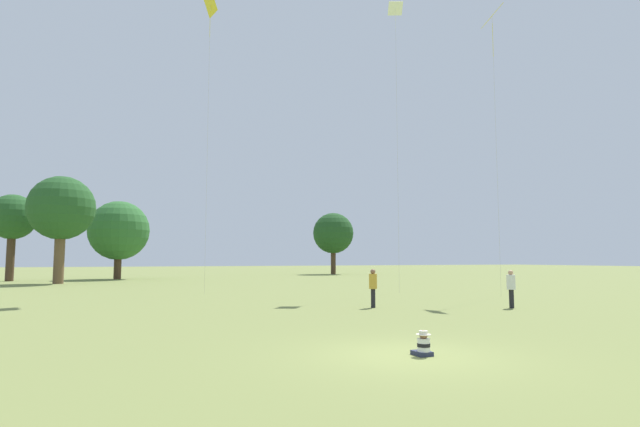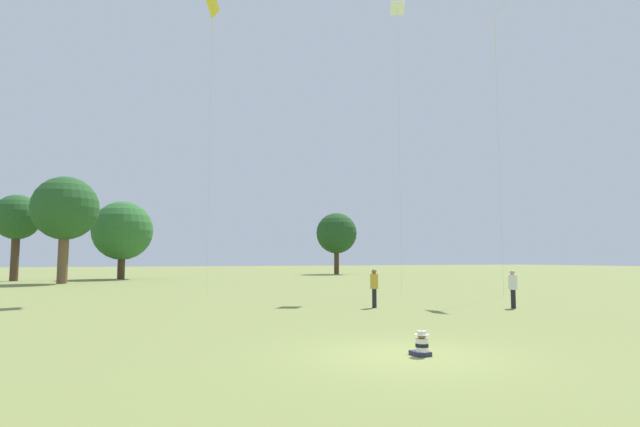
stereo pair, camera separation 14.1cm
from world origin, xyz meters
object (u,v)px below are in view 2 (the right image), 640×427
object	(u,v)px
seated_toddler	(421,345)
person_standing_1	(374,285)
distant_tree_1	(123,231)
distant_tree_2	(65,209)
distant_tree_3	(336,233)
person_standing_0	(513,286)
kite_0	(495,22)
kite_3	(212,12)
kite_1	(398,23)
distant_tree_0	(17,218)

from	to	relation	value
seated_toddler	person_standing_1	distance (m)	11.34
seated_toddler	distant_tree_1	distance (m)	50.41
distant_tree_2	distant_tree_3	world-z (taller)	distant_tree_2
seated_toddler	person_standing_0	world-z (taller)	person_standing_0
distant_tree_2	distant_tree_3	xyz separation A→B (m)	(34.72, 16.42, -0.76)
person_standing_0	person_standing_1	world-z (taller)	person_standing_1
seated_toddler	distant_tree_2	distance (m)	42.95
seated_toddler	person_standing_1	world-z (taller)	person_standing_1
kite_0	distant_tree_2	distance (m)	38.97
kite_3	distant_tree_2	size ratio (longest dim) A/B	2.03
kite_0	kite_3	bearing A→B (deg)	-55.00
kite_1	kite_0	bearing A→B (deg)	-161.76
person_standing_0	distant_tree_2	world-z (taller)	distant_tree_2
distant_tree_1	distant_tree_3	xyz separation A→B (m)	(29.64, 7.64, 0.65)
person_standing_0	kite_0	xyz separation A→B (m)	(4.80, 5.83, 15.94)
kite_1	distant_tree_2	world-z (taller)	kite_1
kite_3	distant_tree_1	distance (m)	30.85
seated_toddler	person_standing_1	bearing A→B (deg)	68.25
kite_1	person_standing_0	bearing A→B (deg)	154.54
distant_tree_2	person_standing_0	bearing A→B (deg)	-57.82
seated_toddler	person_standing_0	xyz separation A→B (m)	(10.13, 7.79, 0.76)
distant_tree_0	distant_tree_3	size ratio (longest dim) A/B	0.97
kite_3	person_standing_1	bearing A→B (deg)	-121.12
seated_toddler	kite_1	xyz separation A→B (m)	(10.91, 18.49, 18.13)
kite_3	distant_tree_0	bearing A→B (deg)	63.46
kite_1	kite_3	distance (m)	12.57
kite_3	distant_tree_1	size ratio (longest dim) A/B	2.29
distant_tree_0	distant_tree_2	bearing A→B (deg)	-56.98
seated_toddler	distant_tree_0	xyz separation A→B (m)	(-15.79, 48.73, 6.12)
distant_tree_0	distant_tree_3	distance (m)	40.66
kite_1	distant_tree_2	distance (m)	33.39
kite_0	kite_3	world-z (taller)	kite_3
seated_toddler	kite_0	size ratio (longest dim) A/B	0.03
seated_toddler	distant_tree_2	size ratio (longest dim) A/B	0.06
kite_0	distant_tree_2	xyz separation A→B (m)	(-25.74, 27.44, -10.17)
kite_0	distant_tree_2	bearing A→B (deg)	-73.09
kite_0	distant_tree_1	size ratio (longest dim) A/B	2.07
seated_toddler	person_standing_0	distance (m)	12.80
kite_0	distant_tree_3	size ratio (longest dim) A/B	1.98
distant_tree_0	distant_tree_3	xyz separation A→B (m)	(39.71, 8.74, -0.35)
kite_3	distant_tree_3	bearing A→B (deg)	-1.20
kite_0	distant_tree_0	xyz separation A→B (m)	(-30.72, 35.11, -10.58)
person_standing_1	distant_tree_1	size ratio (longest dim) A/B	0.20
person_standing_1	distant_tree_1	xyz separation A→B (m)	(-10.19, 39.44, 4.32)
kite_1	distant_tree_3	world-z (taller)	kite_1
kite_1	distant_tree_1	distance (m)	37.79
seated_toddler	person_standing_1	xyz separation A→B (m)	(4.47, 10.39, 0.79)
person_standing_0	kite_0	size ratio (longest dim) A/B	0.09
distant_tree_3	distant_tree_1	bearing A→B (deg)	-165.54
seated_toddler	kite_0	xyz separation A→B (m)	(14.93, 13.61, 16.70)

